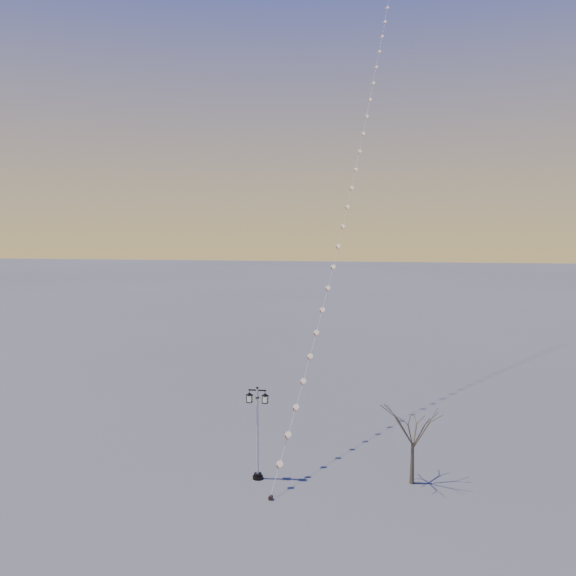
# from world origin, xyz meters

# --- Properties ---
(ground) EXTENTS (300.00, 300.00, 0.00)m
(ground) POSITION_xyz_m (0.00, 0.00, 0.00)
(ground) COLOR #575757
(ground) RESTS_ON ground
(street_lamp) EXTENTS (1.11, 0.48, 4.36)m
(street_lamp) POSITION_xyz_m (0.18, 1.29, 2.41)
(street_lamp) COLOR black
(street_lamp) RESTS_ON ground
(bare_tree) EXTENTS (2.12, 2.12, 3.52)m
(bare_tree) POSITION_xyz_m (7.19, 1.74, 2.44)
(bare_tree) COLOR #4E4530
(bare_tree) RESTS_ON ground
(kite_train) EXTENTS (7.10, 34.23, 37.39)m
(kite_train) POSITION_xyz_m (4.35, 16.16, 18.59)
(kite_train) COLOR black
(kite_train) RESTS_ON ground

